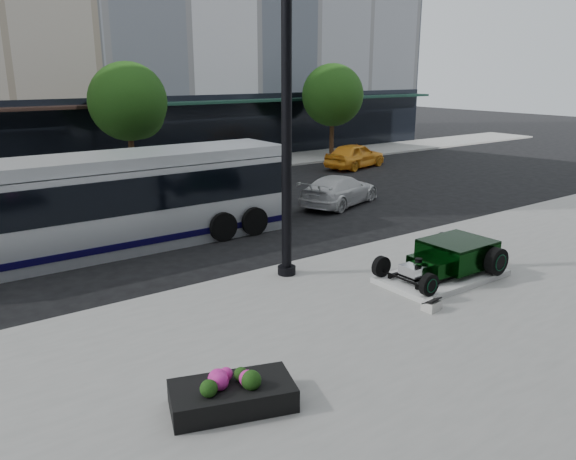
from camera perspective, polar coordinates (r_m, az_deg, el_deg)
ground at (r=17.67m, az=-3.28°, el=-1.79°), size 120.00×120.00×0.00m
sidewalk_far at (r=30.10m, az=-17.85°, el=4.97°), size 70.00×4.00×0.12m
street_trees at (r=29.17m, az=-15.71°, el=12.18°), size 29.80×3.80×5.70m
display_plinth at (r=15.21m, az=15.36°, el=-4.55°), size 3.40×1.80×0.15m
hot_rod at (r=15.30m, az=16.28°, el=-2.51°), size 3.22×2.00×0.81m
info_plaque at (r=13.21m, az=14.37°, el=-7.40°), size 0.43×0.34×0.31m
lamppost at (r=14.16m, az=-0.15°, el=11.05°), size 0.48×0.48×8.75m
flower_planter at (r=9.43m, az=-5.69°, el=-16.22°), size 2.18×1.56×0.64m
transit_bus at (r=17.98m, az=-18.28°, el=2.64°), size 12.12×2.88×2.92m
white_sedan at (r=23.26m, az=5.29°, el=4.05°), size 4.59×3.04×1.24m
yellow_taxi at (r=32.43m, az=6.83°, el=7.53°), size 4.47×2.61×1.43m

